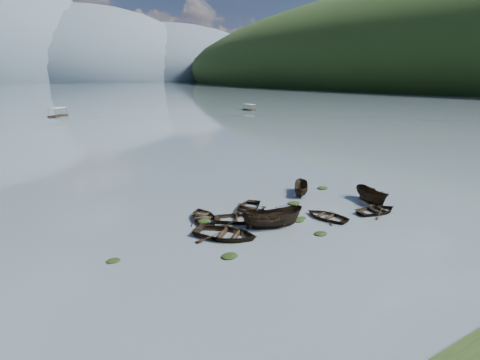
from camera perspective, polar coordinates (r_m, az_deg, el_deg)
ground_plane at (r=28.37m, az=12.81°, el=-9.51°), size 2400.00×2400.00×0.00m
haze_mtn_c at (r=931.82m, az=-22.00°, el=13.77°), size 520.00×520.00×260.00m
haze_mtn_d at (r=978.60m, az=-11.26°, el=14.61°), size 520.00×520.00×220.00m
rowboat_0 at (r=28.76m, az=-2.26°, el=-8.75°), size 5.96×6.14×1.04m
rowboat_1 at (r=32.39m, az=-5.59°, el=-5.94°), size 3.66×4.53×0.83m
rowboat_2 at (r=30.68m, az=4.92°, el=-7.18°), size 5.28×3.45×1.91m
rowboat_3 at (r=33.30m, az=13.05°, el=-5.68°), size 3.62×4.38×0.79m
rowboat_4 at (r=35.87m, az=20.14°, el=-4.69°), size 4.35×3.35×0.83m
rowboat_5 at (r=38.56m, az=19.35°, el=-3.22°), size 2.56×4.56×1.66m
rowboat_6 at (r=31.76m, az=-0.04°, el=-6.31°), size 5.25×4.78×0.89m
rowboat_7 at (r=34.27m, az=1.12°, el=-4.64°), size 5.10×4.91×0.86m
rowboat_8 at (r=39.35m, az=9.21°, el=-2.14°), size 3.49×3.79×1.45m
weed_clump_0 at (r=25.90m, az=-1.59°, el=-11.64°), size 1.20×0.98×0.26m
weed_clump_1 at (r=32.18m, az=8.90°, el=-6.21°), size 1.02×0.81×0.22m
weed_clump_2 at (r=29.94m, az=12.18°, el=-8.10°), size 1.06×0.85×0.23m
weed_clump_3 at (r=32.77m, az=9.33°, el=-5.82°), size 0.86×0.73×0.19m
weed_clump_4 at (r=36.29m, az=8.20°, el=-3.63°), size 1.27×1.01×0.26m
weed_clump_5 at (r=26.69m, az=-18.75°, el=-11.65°), size 0.94×0.76×0.20m
weed_clump_6 at (r=31.85m, az=-5.51°, el=-6.32°), size 1.09×0.90×0.23m
weed_clump_7 at (r=41.71m, az=12.46°, el=-1.29°), size 1.22×0.98×0.27m
pontoon_centre at (r=127.12m, az=-25.96°, el=8.70°), size 6.22×6.69×2.48m
pontoon_right at (r=136.24m, az=1.40°, el=10.60°), size 2.75×5.41×1.99m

